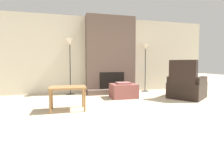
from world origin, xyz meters
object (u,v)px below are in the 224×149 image
at_px(ottoman, 123,90).
at_px(side_table, 68,90).
at_px(floor_lamp_right, 145,51).
at_px(armchair, 186,87).
at_px(floor_lamp_left, 70,47).

distance_m(ottoman, side_table, 1.91).
distance_m(side_table, floor_lamp_right, 3.49).
bearing_deg(ottoman, armchair, -17.41).
height_order(floor_lamp_left, floor_lamp_right, floor_lamp_left).
distance_m(floor_lamp_left, floor_lamp_right, 2.62).
bearing_deg(ottoman, side_table, -147.31).
bearing_deg(floor_lamp_left, ottoman, -31.23).
distance_m(ottoman, armchair, 1.81).
height_order(armchair, side_table, armchair).
xyz_separation_m(side_table, floor_lamp_left, (0.10, 1.93, 1.09)).
xyz_separation_m(ottoman, floor_lamp_right, (1.13, 0.91, 1.24)).
height_order(side_table, floor_lamp_left, floor_lamp_left).
bearing_deg(side_table, floor_lamp_left, 87.08).
xyz_separation_m(side_table, floor_lamp_right, (2.72, 1.93, 1.01)).
relative_size(ottoman, floor_lamp_right, 0.43).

